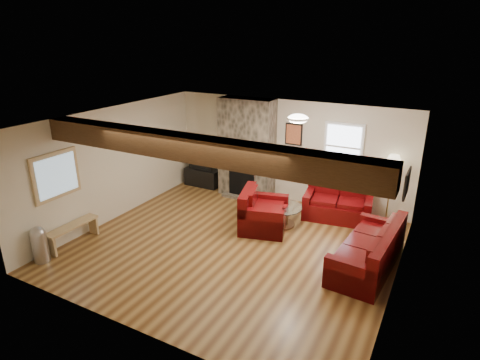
{
  "coord_description": "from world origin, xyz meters",
  "views": [
    {
      "loc": [
        3.45,
        -6.11,
        3.96
      ],
      "look_at": [
        -0.06,
        0.4,
        1.25
      ],
      "focal_mm": 30.0,
      "sensor_mm": 36.0,
      "label": 1
    }
  ],
  "objects_px": {
    "armchair_red": "(264,210)",
    "coffee_table": "(281,216)",
    "loveseat": "(338,202)",
    "sofa_three": "(368,247)",
    "television": "(202,161)",
    "floor_lamp": "(393,165)",
    "tv_cabinet": "(203,177)"
  },
  "relations": [
    {
      "from": "loveseat",
      "to": "television",
      "type": "xyz_separation_m",
      "value": [
        -3.84,
        0.3,
        0.3
      ]
    },
    {
      "from": "armchair_red",
      "to": "television",
      "type": "relative_size",
      "value": 1.44
    },
    {
      "from": "armchair_red",
      "to": "tv_cabinet",
      "type": "height_order",
      "value": "armchair_red"
    },
    {
      "from": "floor_lamp",
      "to": "loveseat",
      "type": "bearing_deg",
      "value": -162.51
    },
    {
      "from": "sofa_three",
      "to": "coffee_table",
      "type": "bearing_deg",
      "value": -108.08
    },
    {
      "from": "loveseat",
      "to": "floor_lamp",
      "type": "relative_size",
      "value": 0.95
    },
    {
      "from": "tv_cabinet",
      "to": "television",
      "type": "distance_m",
      "value": 0.46
    },
    {
      "from": "television",
      "to": "floor_lamp",
      "type": "xyz_separation_m",
      "value": [
        4.85,
        0.02,
        0.63
      ]
    },
    {
      "from": "armchair_red",
      "to": "television",
      "type": "bearing_deg",
      "value": 43.36
    },
    {
      "from": "coffee_table",
      "to": "floor_lamp",
      "type": "distance_m",
      "value": 2.6
    },
    {
      "from": "loveseat",
      "to": "floor_lamp",
      "type": "distance_m",
      "value": 1.42
    },
    {
      "from": "loveseat",
      "to": "armchair_red",
      "type": "relative_size",
      "value": 1.38
    },
    {
      "from": "coffee_table",
      "to": "floor_lamp",
      "type": "relative_size",
      "value": 0.58
    },
    {
      "from": "sofa_three",
      "to": "tv_cabinet",
      "type": "bearing_deg",
      "value": -108.49
    },
    {
      "from": "coffee_table",
      "to": "floor_lamp",
      "type": "bearing_deg",
      "value": 31.87
    },
    {
      "from": "sofa_three",
      "to": "armchair_red",
      "type": "bearing_deg",
      "value": -98.05
    },
    {
      "from": "armchair_red",
      "to": "sofa_three",
      "type": "bearing_deg",
      "value": -118.2
    },
    {
      "from": "loveseat",
      "to": "television",
      "type": "height_order",
      "value": "television"
    },
    {
      "from": "armchair_red",
      "to": "loveseat",
      "type": "bearing_deg",
      "value": -60.42
    },
    {
      "from": "armchair_red",
      "to": "television",
      "type": "distance_m",
      "value": 3.03
    },
    {
      "from": "coffee_table",
      "to": "television",
      "type": "distance_m",
      "value": 3.14
    },
    {
      "from": "sofa_three",
      "to": "television",
      "type": "relative_size",
      "value": 2.77
    },
    {
      "from": "sofa_three",
      "to": "coffee_table",
      "type": "distance_m",
      "value": 2.18
    },
    {
      "from": "floor_lamp",
      "to": "coffee_table",
      "type": "bearing_deg",
      "value": -148.13
    },
    {
      "from": "coffee_table",
      "to": "floor_lamp",
      "type": "xyz_separation_m",
      "value": [
        2.0,
        1.25,
        1.11
      ]
    },
    {
      "from": "sofa_three",
      "to": "floor_lamp",
      "type": "relative_size",
      "value": 1.32
    },
    {
      "from": "sofa_three",
      "to": "tv_cabinet",
      "type": "height_order",
      "value": "sofa_three"
    },
    {
      "from": "loveseat",
      "to": "coffee_table",
      "type": "distance_m",
      "value": 1.36
    },
    {
      "from": "tv_cabinet",
      "to": "coffee_table",
      "type": "bearing_deg",
      "value": -23.26
    },
    {
      "from": "television",
      "to": "floor_lamp",
      "type": "height_order",
      "value": "floor_lamp"
    },
    {
      "from": "loveseat",
      "to": "coffee_table",
      "type": "xyz_separation_m",
      "value": [
        -0.99,
        -0.93,
        -0.17
      ]
    },
    {
      "from": "armchair_red",
      "to": "coffee_table",
      "type": "relative_size",
      "value": 1.18
    }
  ]
}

